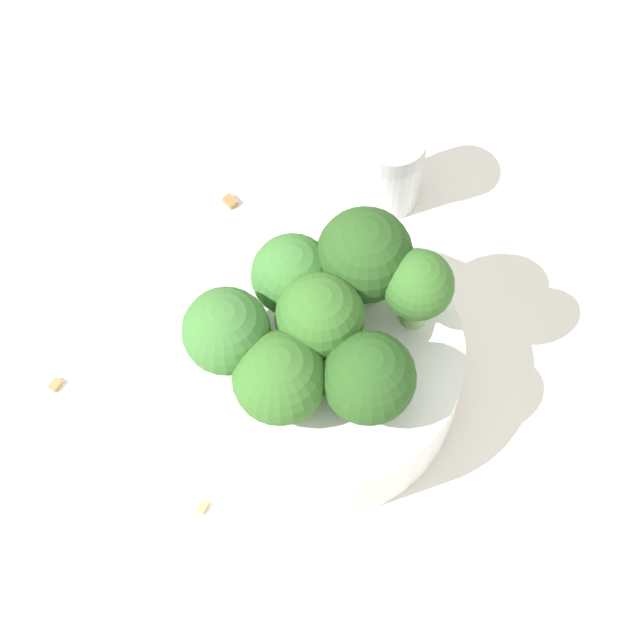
# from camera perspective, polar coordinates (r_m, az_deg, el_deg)

# --- Properties ---
(ground_plane) EXTENTS (3.00, 3.00, 0.00)m
(ground_plane) POSITION_cam_1_polar(r_m,az_deg,el_deg) (0.61, 0.00, -3.64)
(ground_plane) COLOR silver
(bowl) EXTENTS (0.15, 0.15, 0.05)m
(bowl) POSITION_cam_1_polar(r_m,az_deg,el_deg) (0.58, 0.00, -2.60)
(bowl) COLOR white
(bowl) RESTS_ON ground_plane
(broccoli_floret_0) EXTENTS (0.04, 0.04, 0.06)m
(broccoli_floret_0) POSITION_cam_1_polar(r_m,az_deg,el_deg) (0.53, -5.01, -0.67)
(broccoli_floret_0) COLOR #7A9E5B
(broccoli_floret_0) RESTS_ON bowl
(broccoli_floret_1) EXTENTS (0.04, 0.04, 0.05)m
(broccoli_floret_1) POSITION_cam_1_polar(r_m,az_deg,el_deg) (0.55, -1.48, 2.37)
(broccoli_floret_1) COLOR #7A9E5B
(broccoli_floret_1) RESTS_ON bowl
(broccoli_floret_2) EXTENTS (0.05, 0.05, 0.06)m
(broccoli_floret_2) POSITION_cam_1_polar(r_m,az_deg,el_deg) (0.53, 0.34, 0.24)
(broccoli_floret_2) COLOR #84AD66
(broccoli_floret_2) RESTS_ON bowl
(broccoli_floret_3) EXTENTS (0.05, 0.05, 0.05)m
(broccoli_floret_3) POSITION_cam_1_polar(r_m,az_deg,el_deg) (0.52, -2.15, -3.14)
(broccoli_floret_3) COLOR #8EB770
(broccoli_floret_3) RESTS_ON bowl
(broccoli_floret_4) EXTENTS (0.05, 0.05, 0.06)m
(broccoli_floret_4) POSITION_cam_1_polar(r_m,az_deg,el_deg) (0.54, 2.39, 3.37)
(broccoli_floret_4) COLOR #8EB770
(broccoli_floret_4) RESTS_ON bowl
(broccoli_floret_5) EXTENTS (0.04, 0.04, 0.06)m
(broccoli_floret_5) POSITION_cam_1_polar(r_m,az_deg,el_deg) (0.54, 5.25, 1.76)
(broccoli_floret_5) COLOR #8EB770
(broccoli_floret_5) RESTS_ON bowl
(broccoli_floret_6) EXTENTS (0.05, 0.05, 0.05)m
(broccoli_floret_6) POSITION_cam_1_polar(r_m,az_deg,el_deg) (0.52, 2.61, -3.17)
(broccoli_floret_6) COLOR #7A9E5B
(broccoli_floret_6) RESTS_ON bowl
(pepper_shaker) EXTENTS (0.04, 0.04, 0.06)m
(pepper_shaker) POSITION_cam_1_polar(r_m,az_deg,el_deg) (0.65, 3.79, 8.12)
(pepper_shaker) COLOR silver
(pepper_shaker) RESTS_ON ground_plane
(almond_crumb_0) EXTENTS (0.01, 0.01, 0.01)m
(almond_crumb_0) POSITION_cam_1_polar(r_m,az_deg,el_deg) (0.66, -4.82, 6.42)
(almond_crumb_0) COLOR olive
(almond_crumb_0) RESTS_ON ground_plane
(almond_crumb_1) EXTENTS (0.01, 0.01, 0.01)m
(almond_crumb_1) POSITION_cam_1_polar(r_m,az_deg,el_deg) (0.58, -6.29, -9.85)
(almond_crumb_1) COLOR tan
(almond_crumb_1) RESTS_ON ground_plane
(almond_crumb_2) EXTENTS (0.01, 0.01, 0.01)m
(almond_crumb_2) POSITION_cam_1_polar(r_m,az_deg,el_deg) (0.62, -13.97, -3.31)
(almond_crumb_2) COLOR #AD7F4C
(almond_crumb_2) RESTS_ON ground_plane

